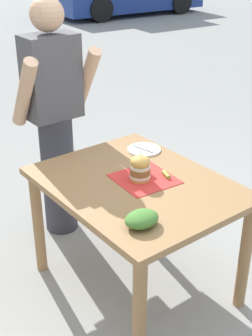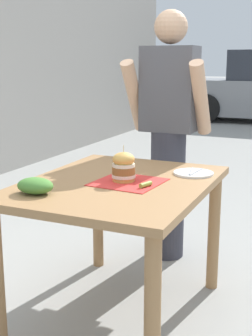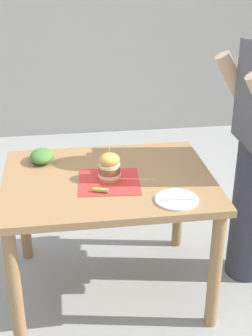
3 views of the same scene
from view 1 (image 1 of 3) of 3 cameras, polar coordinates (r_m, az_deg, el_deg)
ground_plane at (r=3.11m, az=1.16°, el=-14.06°), size 80.00×80.00×0.00m
patio_table at (r=2.74m, az=1.28°, el=-3.83°), size 0.91×1.16×0.76m
serving_paper at (r=2.71m, az=2.31°, el=-1.35°), size 0.35×0.35×0.00m
sandwich at (r=2.66m, az=1.74°, el=0.00°), size 0.12×0.12×0.19m
pickle_spear at (r=2.74m, az=4.91°, el=-0.80°), size 0.05×0.08×0.02m
side_plate_with_forks at (r=3.07m, az=2.22°, el=2.27°), size 0.22×0.22×0.02m
side_salad at (r=2.28m, az=1.93°, el=-6.22°), size 0.18×0.14×0.08m
diner_across_table at (r=3.28m, az=-8.67°, el=5.91°), size 0.55×0.35×1.69m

